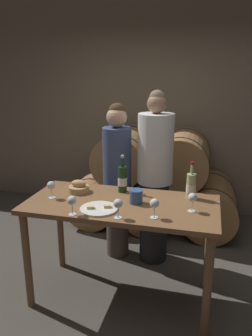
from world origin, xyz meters
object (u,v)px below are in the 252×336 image
Objects in this scene: person_left at (117,179)px; wine_glass_right at (155,204)px; tasting_table at (122,216)px; wine_glass_far_right at (192,198)px; wine_glass_far_left at (51,186)px; wine_bottle_white at (191,186)px; wine_glass_left at (72,201)px; wine_bottle_red at (122,179)px; blue_crock at (136,196)px; person_right at (155,179)px; bread_basket at (79,187)px; wine_glass_center at (118,204)px; cheese_plate at (99,209)px.

wine_glass_right is (0.54, -0.92, 0.15)m from person_left.
wine_glass_far_right reaches higher than tasting_table.
wine_glass_far_left is (-0.36, -0.74, 0.15)m from person_left.
tasting_table is 0.64m from wine_glass_far_left.
wine_bottle_white is 1.00m from wine_glass_left.
wine_bottle_red is 2.90× the size of blue_crock.
wine_glass_left is (-0.83, -0.56, -0.00)m from wine_bottle_white.
blue_crock is at bearing -93.59° from person_right.
wine_glass_center is (0.48, -0.44, 0.07)m from bread_basket.
wine_bottle_red is 0.61m from wine_glass_left.
cheese_plate is 0.23m from wine_glass_left.
bread_basket is at bearing 49.40° from wine_glass_far_left.
wine_bottle_red is at bearing 67.49° from wine_glass_left.
wine_glass_far_left reaches higher than bread_basket.
bread_basket is at bearing -174.43° from wine_bottle_white.
person_left is at bearing 96.63° from cheese_plate.
person_left is at bearing 106.25° from wine_glass_center.
wine_glass_right reaches higher than cheese_plate.
cheese_plate is 0.24m from wine_glass_center.
person_left reaches higher than wine_glass_center.
wine_glass_far_right is at bearing -24.55° from wine_bottle_red.
bread_basket is 0.83m from wine_glass_right.
wine_glass_far_right is (0.51, 0.25, 0.00)m from wine_glass_center.
wine_glass_center is 0.26m from wine_glass_right.
wine_bottle_red is 0.55m from wine_glass_center.
wine_glass_right reaches higher than tasting_table.
person_left reaches higher than cheese_plate.
blue_crock is 0.39× the size of cheese_plate.
wine_glass_left is at bearing -93.30° from person_left.
wine_glass_left is (-0.06, -1.01, 0.15)m from person_left.
person_right is 0.93m from wine_glass_right.
wine_bottle_white reaches higher than wine_glass_right.
cheese_plate is (-0.67, -0.42, -0.10)m from wine_bottle_white.
tasting_table is 0.48m from bread_basket.
wine_bottle_white reaches higher than wine_glass_far_right.
wine_glass_far_left is at bearing -174.42° from blue_crock.
wine_glass_far_right is (0.62, -0.29, -0.01)m from wine_bottle_red.
bread_basket is 0.49m from wine_glass_left.
tasting_table is at bearing 143.62° from wine_glass_right.
wine_bottle_white is at bearing -0.91° from wine_bottle_red.
wine_bottle_red is 0.62m from wine_glass_far_left.
wine_glass_center is at bearing -153.60° from wine_glass_far_right.
wine_bottle_red reaches higher than cheese_plate.
person_left reaches higher than wine_glass_far_left.
cheese_plate is (-0.07, -0.43, -0.11)m from wine_bottle_red.
tasting_table is at bearing 48.18° from wine_glass_left.
wine_glass_right is at bearing -26.40° from bread_basket.
person_left is 5.57× the size of cheese_plate.
wine_bottle_red is at bearing 179.09° from wine_bottle_white.
wine_bottle_white is at bearing 63.39° from wine_glass_right.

